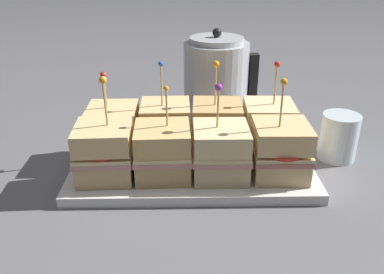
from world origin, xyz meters
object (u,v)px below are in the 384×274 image
Objects in this scene: sandwich_front_center_right at (221,152)px; sandwich_back_center_left at (166,127)px; serving_platter at (192,166)px; sandwich_back_center_right at (217,127)px; drinking_glass at (339,137)px; sandwich_front_center_left at (163,152)px; kettle_steel at (216,78)px; sandwich_front_far_left at (104,152)px; sandwich_back_far_left at (113,129)px; sandwich_front_far_right at (280,150)px; sandwich_back_far_right at (268,127)px.

sandwich_front_center_right is 0.13m from sandwich_back_center_left.
serving_platter is 2.45× the size of sandwich_back_center_right.
sandwich_front_center_right is 1.83× the size of drinking_glass.
sandwich_front_center_left is 0.76× the size of kettle_steel.
drinking_glass is at bearing 12.36° from sandwich_front_far_left.
sandwich_back_far_left is 1.75× the size of drinking_glass.
sandwich_back_center_right reaches higher than drinking_glass.
sandwich_back_far_left reaches higher than serving_platter.
sandwich_back_center_right is at bearing -0.84° from sandwich_back_center_left.
drinking_glass is at bearing -0.48° from sandwich_back_far_left.
serving_platter is 2.71× the size of sandwich_front_center_left.
sandwich_front_far_right is 0.99× the size of sandwich_back_center_left.
sandwich_front_far_right is at bearing -18.33° from sandwich_back_far_left.
kettle_steel is at bearing 70.82° from sandwich_front_center_left.
drinking_glass is (0.13, 0.09, -0.02)m from sandwich_front_far_right.
sandwich_back_far_right is (0.28, -0.00, 0.00)m from sandwich_back_far_left.
sandwich_front_center_right is at bearing 179.73° from sandwich_front_far_right.
drinking_glass is (0.23, -0.00, -0.02)m from sandwich_back_center_right.
sandwich_front_far_left is at bearing -122.54° from kettle_steel.
sandwich_front_far_right reaches higher than sandwich_front_center_right.
sandwich_front_far_right reaches higher than drinking_glass.
sandwich_front_far_left is 1.07× the size of sandwich_front_center_right.
serving_platter is at bearing 133.34° from sandwich_front_center_right.
sandwich_back_far_left is at bearing 135.90° from sandwich_front_center_left.
sandwich_front_far_left is 0.09m from sandwich_front_center_left.
serving_platter is 0.09m from sandwich_back_center_right.
sandwich_front_center_left is 0.91× the size of sandwich_front_far_right.
sandwich_front_far_right is at bearing -0.95° from sandwich_front_center_left.
sandwich_front_far_right and sandwich_back_far_right have the same top height.
sandwich_front_far_right is 0.21m from sandwich_back_center_left.
sandwich_back_far_left is (-0.19, 0.09, -0.00)m from sandwich_front_center_right.
sandwich_back_center_left is at bearing 179.16° from sandwich_back_center_right.
sandwich_front_center_left is (0.09, 0.00, -0.00)m from sandwich_front_far_left.
sandwich_back_far_right is at bearing 17.84° from serving_platter.
sandwich_back_far_left is 0.28m from sandwich_back_far_right.
sandwich_front_center_right reaches higher than serving_platter.
sandwich_front_far_left is at bearing -161.59° from sandwich_back_far_right.
sandwich_back_far_right is (0.19, 0.09, 0.00)m from sandwich_front_center_left.
drinking_glass is (0.23, 0.09, -0.02)m from sandwich_front_center_right.
sandwich_back_center_left is 0.19m from sandwich_back_far_right.
sandwich_front_far_right is at bearing -89.02° from sandwich_back_far_right.
drinking_glass is at bearing 15.25° from sandwich_front_center_left.
sandwich_front_center_right is 0.13m from sandwich_back_far_right.
sandwich_back_center_right is (-0.10, 0.10, 0.00)m from sandwich_front_far_right.
sandwich_front_center_left is 0.13m from sandwich_back_far_left.
sandwich_back_center_right is 0.09m from sandwich_back_far_right.
serving_platter is 0.28m from drinking_glass.
sandwich_back_center_right is (0.09, -0.00, 0.00)m from sandwich_back_center_left.
serving_platter is at bearing -162.16° from sandwich_back_far_right.
sandwich_front_far_right is at bearing -27.11° from sandwich_back_center_left.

